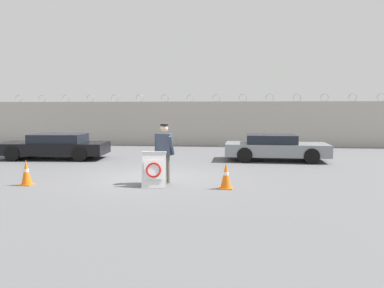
% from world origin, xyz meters
% --- Properties ---
extents(ground_plane, '(90.00, 90.00, 0.00)m').
position_xyz_m(ground_plane, '(0.00, 0.00, 0.00)').
color(ground_plane, '#5B5B5E').
extents(perimeter_wall, '(36.00, 0.30, 3.17)m').
position_xyz_m(perimeter_wall, '(0.00, 11.15, 1.37)').
color(perimeter_wall, '#ADA8A0').
rests_on(perimeter_wall, ground_plane).
extents(barricade_sign, '(0.77, 0.78, 1.03)m').
position_xyz_m(barricade_sign, '(0.29, -1.18, 0.51)').
color(barricade_sign, white).
rests_on(barricade_sign, ground_plane).
extents(security_guard, '(0.64, 0.48, 1.82)m').
position_xyz_m(security_guard, '(0.50, -0.64, 1.02)').
color(security_guard, '#514C42').
rests_on(security_guard, ground_plane).
extents(traffic_cone_near, '(0.36, 0.36, 0.75)m').
position_xyz_m(traffic_cone_near, '(2.40, -1.29, 0.37)').
color(traffic_cone_near, orange).
rests_on(traffic_cone_near, ground_plane).
extents(traffic_cone_mid, '(0.35, 0.35, 0.77)m').
position_xyz_m(traffic_cone_mid, '(-3.55, -1.43, 0.38)').
color(traffic_cone_mid, orange).
rests_on(traffic_cone_mid, ground_plane).
extents(parked_car_front_coupe, '(4.88, 2.16, 1.14)m').
position_xyz_m(parked_car_front_coupe, '(-5.46, 4.29, 0.59)').
color(parked_car_front_coupe, black).
rests_on(parked_car_front_coupe, ground_plane).
extents(parked_car_far_side, '(4.47, 2.07, 1.15)m').
position_xyz_m(parked_car_far_side, '(4.45, 4.81, 0.59)').
color(parked_car_far_side, black).
rests_on(parked_car_far_side, ground_plane).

